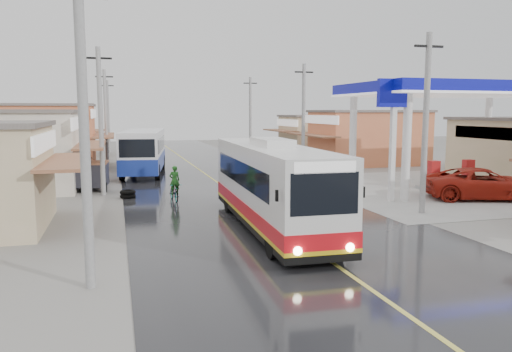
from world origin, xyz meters
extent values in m
plane|color=slate|center=(0.00, 0.00, 0.00)|extent=(120.00, 120.00, 0.00)
cube|color=black|center=(0.00, 15.00, 0.01)|extent=(12.00, 90.00, 0.02)
cube|color=#D8CC4C|center=(0.00, 15.00, 0.02)|extent=(0.15, 90.00, 0.01)
cube|color=gray|center=(13.00, 6.00, 0.01)|extent=(16.00, 16.00, 0.03)
cube|color=#0B0E9E|center=(13.00, 6.00, 5.85)|extent=(12.00, 8.00, 0.70)
cube|color=white|center=(13.00, 6.00, 5.55)|extent=(12.10, 8.10, 0.12)
cylinder|color=white|center=(8.00, 9.00, 2.75)|extent=(0.44, 0.44, 5.50)
cylinder|color=white|center=(18.00, 9.00, 2.75)|extent=(0.44, 0.44, 5.50)
cylinder|color=white|center=(8.00, 3.00, 2.75)|extent=(0.44, 0.44, 5.50)
cube|color=gray|center=(13.00, 6.00, 0.10)|extent=(4.00, 1.20, 0.20)
cube|color=#B21919|center=(11.80, 6.00, 0.95)|extent=(0.60, 0.45, 1.50)
cube|color=#B21919|center=(14.20, 6.00, 0.95)|extent=(0.60, 0.45, 1.50)
cube|color=white|center=(7.20, 3.00, 3.00)|extent=(0.25, 0.25, 6.00)
cube|color=#0B0E9E|center=(7.20, 3.00, 5.50)|extent=(1.80, 0.30, 1.40)
cube|color=silver|center=(-0.46, -1.00, 1.91)|extent=(2.71, 11.26, 2.75)
cube|color=black|center=(-0.46, -1.00, 0.44)|extent=(2.73, 11.28, 0.28)
cube|color=red|center=(-0.46, -1.00, 0.91)|extent=(2.75, 11.30, 0.51)
cube|color=gold|center=(-0.46, -1.00, 0.60)|extent=(2.76, 11.31, 0.13)
cube|color=black|center=(-0.44, -0.53, 2.21)|extent=(2.67, 8.93, 0.93)
cube|color=black|center=(-0.64, -6.54, 2.30)|extent=(2.03, 0.19, 1.21)
cube|color=black|center=(-0.27, 4.54, 2.30)|extent=(2.03, 0.19, 1.03)
cube|color=white|center=(-0.64, -6.54, 3.05)|extent=(1.83, 0.18, 0.33)
cube|color=silver|center=(-0.46, -1.00, 3.42)|extent=(1.21, 2.83, 0.28)
cylinder|color=black|center=(-1.60, -4.88, 0.53)|extent=(0.36, 1.04, 1.03)
cylinder|color=black|center=(0.43, -4.95, 0.53)|extent=(0.36, 1.04, 1.03)
cylinder|color=black|center=(-1.35, 2.57, 0.53)|extent=(0.36, 1.04, 1.03)
cylinder|color=black|center=(0.68, 2.51, 0.53)|extent=(0.36, 1.04, 1.03)
sphere|color=#FFF2CC|center=(-1.44, -6.58, 0.72)|extent=(0.27, 0.27, 0.26)
sphere|color=#FFF2CC|center=(0.15, -6.64, 0.72)|extent=(0.27, 0.27, 0.26)
cube|color=black|center=(-1.95, -6.24, 2.26)|extent=(0.08, 0.08, 0.33)
cube|color=black|center=(0.68, -6.33, 2.26)|extent=(0.08, 0.08, 0.33)
cube|color=silver|center=(-4.32, 17.90, 1.88)|extent=(3.86, 9.83, 2.66)
cube|color=navy|center=(-4.32, 17.90, 0.98)|extent=(3.90, 9.88, 1.06)
cube|color=black|center=(-4.32, 17.90, 2.25)|extent=(3.68, 8.26, 0.96)
cube|color=black|center=(-4.98, 13.21, 2.25)|extent=(2.25, 0.43, 1.17)
cylinder|color=black|center=(-5.93, 14.69, 0.55)|extent=(0.46, 1.10, 1.06)
cylinder|color=black|center=(-3.65, 14.37, 0.55)|extent=(0.46, 1.10, 1.06)
cylinder|color=black|center=(-4.99, 21.43, 0.55)|extent=(0.46, 1.10, 1.06)
cylinder|color=black|center=(-2.70, 21.11, 0.55)|extent=(0.46, 1.10, 1.06)
imported|color=#9C1B0F|center=(12.21, 2.34, 0.82)|extent=(6.49, 4.49, 1.65)
imported|color=black|center=(-3.43, 6.31, 0.45)|extent=(0.77, 1.76, 0.90)
imported|color=#226421|center=(-3.43, 6.11, 1.09)|extent=(0.58, 0.41, 1.49)
cube|color=#26262D|center=(-7.43, 10.97, 0.94)|extent=(1.43, 2.07, 1.29)
cube|color=brown|center=(-7.43, 10.97, 1.63)|extent=(1.49, 2.12, 0.10)
cylinder|color=black|center=(-8.17, 10.34, 0.30)|extent=(0.22, 0.61, 0.59)
cylinder|color=black|center=(-8.07, 11.72, 0.30)|extent=(0.22, 0.61, 0.59)
cylinder|color=black|center=(-6.91, 10.04, 0.30)|extent=(0.16, 0.60, 0.59)
cube|color=#26262D|center=(-8.38, 10.96, 1.04)|extent=(1.44, 2.20, 1.42)
cube|color=brown|center=(-8.38, 10.96, 1.80)|extent=(1.50, 2.25, 0.11)
cylinder|color=black|center=(-9.15, 10.21, 0.33)|extent=(0.20, 0.66, 0.65)
cylinder|color=black|center=(-9.14, 11.74, 0.33)|extent=(0.20, 0.66, 0.65)
cylinder|color=black|center=(-7.74, 9.98, 0.33)|extent=(0.14, 0.66, 0.65)
torus|color=black|center=(-5.74, 7.76, 0.11)|extent=(0.83, 0.83, 0.21)
torus|color=black|center=(-5.74, 7.76, 0.32)|extent=(0.83, 0.83, 0.21)
camera|label=1|loc=(-6.22, -19.33, 4.61)|focal=35.00mm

